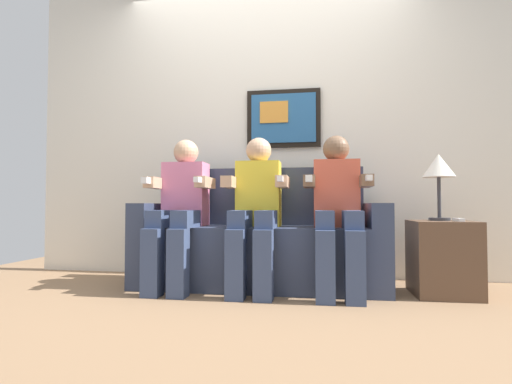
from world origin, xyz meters
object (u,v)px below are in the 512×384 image
Objects in this scene: side_table_right at (443,258)px; table_lamp at (439,169)px; person_on_right at (337,205)px; couch at (260,244)px; spare_remote_on_table at (459,220)px; person_in_middle at (256,205)px; person_on_left at (180,205)px.

table_lamp reaches higher than side_table_right.
side_table_right is (0.70, 0.06, -0.36)m from person_on_right.
table_lamp is (1.26, -0.06, 0.55)m from couch.
person_on_right reaches higher than side_table_right.
side_table_right is at bearing 142.39° from spare_remote_on_table.
person_in_middle and person_on_right have the same top height.
table_lamp is at bearing 8.69° from person_on_right.
person_on_left is 1.85m from table_lamp.
person_in_middle is 2.22× the size of side_table_right.
spare_remote_on_table is at bearing -51.32° from table_lamp.
spare_remote_on_table is (0.09, -0.11, -0.35)m from table_lamp.
person_on_left is 1.00× the size of person_on_right.
table_lamp is 0.38m from spare_remote_on_table.
table_lamp is (-0.00, 0.04, 0.61)m from side_table_right.
couch is 0.34m from person_in_middle.
side_table_right is (1.27, 0.06, -0.36)m from person_in_middle.
person_on_right is (1.14, 0.00, 0.00)m from person_on_left.
person_on_right is (0.57, -0.17, 0.29)m from couch.
side_table_right is 3.85× the size of spare_remote_on_table.
person_in_middle reaches higher than side_table_right.
couch is 3.98× the size of table_lamp.
couch is 1.65× the size of person_on_left.
person_in_middle is at bearing -177.24° from side_table_right.
person_on_right is at bearing 179.77° from spare_remote_on_table.
spare_remote_on_table is at bearing -37.61° from side_table_right.
spare_remote_on_table reaches higher than side_table_right.
person_on_right is 8.54× the size of spare_remote_on_table.
spare_remote_on_table is (0.78, -0.00, -0.10)m from person_on_right.
person_on_right is 2.41× the size of table_lamp.
person_on_right reaches higher than couch.
couch is 1.38m from table_lamp.
person_in_middle is at bearing 179.85° from spare_remote_on_table.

